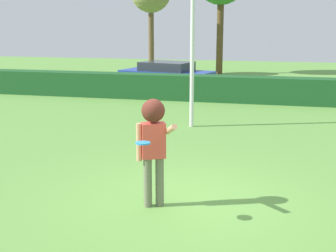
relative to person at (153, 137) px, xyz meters
name	(u,v)px	position (x,y,z in m)	size (l,w,h in m)	color
ground_plane	(184,201)	(0.44, 0.33, -1.19)	(60.00, 60.00, 0.00)	#609741
person	(153,137)	(0.00, 0.00, 0.00)	(0.75, 0.65, 1.81)	#6C6F56
frisbee	(143,143)	(0.03, -0.68, 0.07)	(0.22, 0.22, 0.03)	#268CE5
lamppost	(193,17)	(-0.53, 6.09, 1.96)	(0.24, 0.24, 5.67)	silver
hedge_row	(239,89)	(0.44, 10.77, -0.70)	(24.15, 0.90, 0.98)	#1C4E23
parked_car_blue	(167,74)	(-3.11, 13.50, -0.50)	(4.48, 2.63, 1.25)	#263FA5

